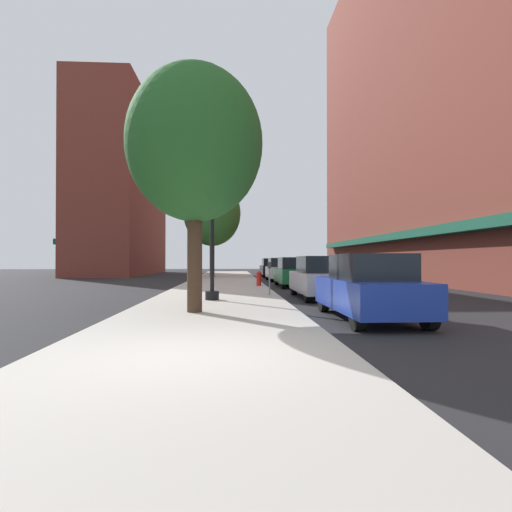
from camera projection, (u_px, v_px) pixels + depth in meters
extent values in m
plane|color=#232326|center=(290.00, 285.00, 24.13)|extent=(90.00, 90.00, 0.00)
cube|color=#B7B2A8|center=(223.00, 283.00, 24.90)|extent=(4.80, 50.00, 0.12)
cube|color=brown|center=(433.00, 75.00, 28.92)|extent=(6.00, 40.00, 29.69)
cube|color=#144C38|center=(388.00, 238.00, 28.61)|extent=(0.90, 34.00, 0.50)
cube|color=brown|center=(123.00, 189.00, 42.32)|extent=(6.00, 18.00, 18.00)
cube|color=#144C38|center=(90.00, 245.00, 42.06)|extent=(0.90, 15.30, 0.50)
cylinder|color=black|center=(212.00, 295.00, 14.02)|extent=(0.48, 0.48, 0.30)
cylinder|color=black|center=(212.00, 217.00, 14.05)|extent=(0.14, 0.14, 5.20)
sphere|color=silver|center=(212.00, 138.00, 14.08)|extent=(0.44, 0.44, 0.44)
cylinder|color=red|center=(259.00, 280.00, 21.67)|extent=(0.26, 0.26, 0.62)
sphere|color=red|center=(259.00, 273.00, 21.67)|extent=(0.24, 0.24, 0.24)
cylinder|color=red|center=(261.00, 278.00, 21.68)|extent=(0.12, 0.10, 0.10)
cylinder|color=slate|center=(269.00, 282.00, 16.12)|extent=(0.06, 0.06, 1.05)
cube|color=#33383D|center=(269.00, 265.00, 16.12)|extent=(0.14, 0.09, 0.26)
cylinder|color=#422D1E|center=(195.00, 253.00, 10.74)|extent=(0.40, 0.40, 3.15)
ellipsoid|color=#235B23|center=(195.00, 144.00, 10.77)|extent=(3.64, 3.64, 4.19)
cylinder|color=#4C3823|center=(212.00, 256.00, 33.45)|extent=(0.40, 0.40, 3.51)
ellipsoid|color=#2D6B28|center=(212.00, 213.00, 33.48)|extent=(4.75, 4.75, 5.46)
cylinder|color=black|center=(324.00, 301.00, 11.71)|extent=(0.22, 0.64, 0.64)
cylinder|color=black|center=(376.00, 300.00, 11.81)|extent=(0.22, 0.64, 0.64)
cylinder|color=black|center=(358.00, 316.00, 8.52)|extent=(0.22, 0.64, 0.64)
cylinder|color=black|center=(429.00, 315.00, 8.61)|extent=(0.22, 0.64, 0.64)
cube|color=#1E389E|center=(368.00, 294.00, 10.17)|extent=(1.80, 4.30, 0.76)
cube|color=black|center=(370.00, 267.00, 10.02)|extent=(1.56, 2.20, 0.64)
cylinder|color=black|center=(294.00, 287.00, 17.37)|extent=(0.22, 0.64, 0.64)
cylinder|color=black|center=(329.00, 287.00, 17.46)|extent=(0.22, 0.64, 0.64)
cylinder|color=black|center=(308.00, 294.00, 14.18)|extent=(0.22, 0.64, 0.64)
cylinder|color=black|center=(351.00, 293.00, 14.27)|extent=(0.22, 0.64, 0.64)
cube|color=#B2B2BA|center=(320.00, 282.00, 15.83)|extent=(1.80, 4.30, 0.76)
cube|color=black|center=(320.00, 264.00, 15.68)|extent=(1.56, 2.20, 0.64)
cylinder|color=black|center=(277.00, 280.00, 24.18)|extent=(0.22, 0.64, 0.64)
cylinder|color=black|center=(302.00, 280.00, 24.28)|extent=(0.22, 0.64, 0.64)
cylinder|color=black|center=(283.00, 283.00, 20.99)|extent=(0.22, 0.64, 0.64)
cylinder|color=black|center=(313.00, 283.00, 21.08)|extent=(0.22, 0.64, 0.64)
cube|color=#196638|center=(293.00, 275.00, 22.64)|extent=(1.80, 4.30, 0.76)
cube|color=black|center=(294.00, 263.00, 22.49)|extent=(1.56, 2.20, 0.64)
cylinder|color=black|center=(267.00, 276.00, 30.51)|extent=(0.22, 0.64, 0.64)
cylinder|color=black|center=(288.00, 276.00, 30.60)|extent=(0.22, 0.64, 0.64)
cylinder|color=black|center=(272.00, 278.00, 27.31)|extent=(0.22, 0.64, 0.64)
cylinder|color=black|center=(294.00, 277.00, 27.40)|extent=(0.22, 0.64, 0.64)
cube|color=silver|center=(280.00, 272.00, 28.96)|extent=(1.80, 4.30, 0.76)
cube|color=black|center=(280.00, 262.00, 28.81)|extent=(1.56, 2.20, 0.64)
cylinder|color=black|center=(261.00, 273.00, 37.08)|extent=(0.22, 0.64, 0.64)
cylinder|color=black|center=(278.00, 273.00, 37.17)|extent=(0.22, 0.64, 0.64)
cylinder|color=black|center=(264.00, 274.00, 33.89)|extent=(0.22, 0.64, 0.64)
cylinder|color=black|center=(282.00, 274.00, 33.98)|extent=(0.22, 0.64, 0.64)
cube|color=black|center=(271.00, 270.00, 35.53)|extent=(1.80, 4.30, 0.76)
cube|color=black|center=(271.00, 262.00, 35.39)|extent=(1.56, 2.20, 0.64)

